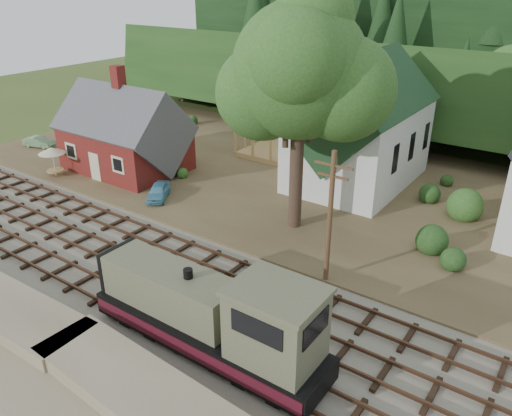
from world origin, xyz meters
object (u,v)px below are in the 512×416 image
Objects in this scene: locomotive at (214,317)px; car_blue at (158,191)px; car_green at (39,142)px; patio_set at (52,152)px.

locomotive reaches higher than car_blue.
locomotive is at bearing -68.86° from car_blue.
locomotive is 3.68× the size of car_green.
car_green is 9.21m from patio_set.
car_blue is 11.04m from patio_set.
car_blue is (-14.59, 10.83, -1.23)m from locomotive.
car_green is (-19.02, 2.17, -0.04)m from car_blue.
locomotive reaches higher than patio_set.
locomotive is 27.00m from patio_set.
locomotive is 36.06m from car_green.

